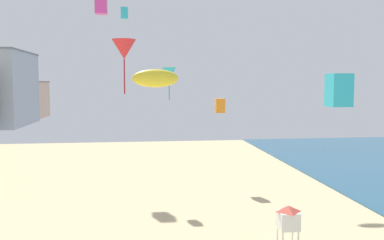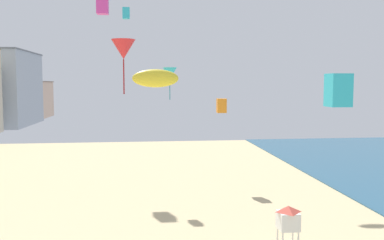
% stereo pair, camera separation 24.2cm
% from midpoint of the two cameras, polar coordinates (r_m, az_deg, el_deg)
% --- Properties ---
extents(boardwalk_hotel_furthest, '(12.44, 15.84, 10.15)m').
position_cam_midpoint_polar(boardwalk_hotel_furthest, '(124.01, -21.94, 2.64)').
color(boardwalk_hotel_furthest, beige).
rests_on(boardwalk_hotel_furthest, ground).
extents(lifeguard_stand, '(1.10, 1.10, 2.55)m').
position_cam_midpoint_polar(lifeguard_stand, '(24.59, 13.36, -13.00)').
color(lifeguard_stand, white).
rests_on(lifeguard_stand, ground).
extents(kite_red_delta, '(1.17, 1.17, 2.66)m').
position_cam_midpoint_polar(kite_red_delta, '(20.73, -9.08, 9.55)').
color(kite_red_delta, red).
extents(kite_cyan_box, '(0.65, 0.65, 1.01)m').
position_cam_midpoint_polar(kite_cyan_box, '(39.71, -8.87, 14.31)').
color(kite_cyan_box, '#2DB7CC').
extents(kite_cyan_box_2, '(0.95, 0.95, 1.49)m').
position_cam_midpoint_polar(kite_cyan_box_2, '(19.91, 19.79, 3.87)').
color(kite_cyan_box_2, '#2DB7CC').
extents(kite_yellow_parafoil, '(2.73, 0.76, 1.06)m').
position_cam_midpoint_polar(kite_yellow_parafoil, '(24.59, -4.76, 5.73)').
color(kite_yellow_parafoil, yellow).
extents(kite_orange_box, '(0.83, 0.83, 1.31)m').
position_cam_midpoint_polar(kite_orange_box, '(38.31, 4.26, 1.97)').
color(kite_orange_box, orange).
extents(kite_cyan_delta, '(0.97, 0.97, 2.20)m').
position_cam_midpoint_polar(kite_cyan_delta, '(28.53, -2.83, 6.42)').
color(kite_cyan_delta, '#2DB7CC').
extents(kite_magenta_box, '(0.92, 0.92, 1.45)m').
position_cam_midpoint_polar(kite_magenta_box, '(35.19, -12.01, 15.22)').
color(kite_magenta_box, '#DB3D9E').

